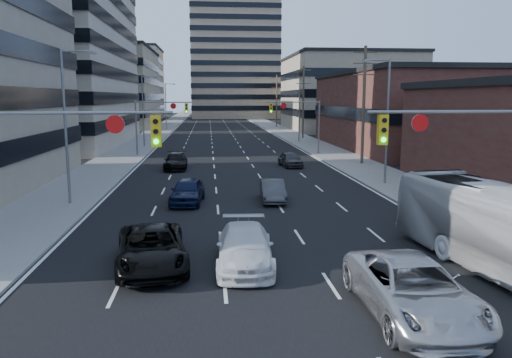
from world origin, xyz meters
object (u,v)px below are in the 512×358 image
object	(u,v)px
black_pickup	(152,248)
white_van	(245,247)
silver_suv	(413,289)
sedan_blue	(187,191)

from	to	relation	value
black_pickup	white_van	distance (m)	3.49
silver_suv	sedan_blue	xyz separation A→B (m)	(-7.16, 16.47, -0.07)
black_pickup	silver_suv	world-z (taller)	silver_suv
black_pickup	silver_suv	size ratio (longest dim) A/B	0.91
sedan_blue	white_van	bearing A→B (deg)	-71.46
silver_suv	white_van	bearing A→B (deg)	132.83
black_pickup	sedan_blue	xyz separation A→B (m)	(0.87, 11.47, 0.00)
sedan_blue	black_pickup	bearing A→B (deg)	-88.51
black_pickup	white_van	bearing A→B (deg)	-9.56
sedan_blue	silver_suv	bearing A→B (deg)	-60.68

